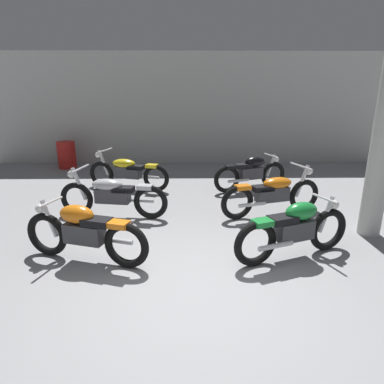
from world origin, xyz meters
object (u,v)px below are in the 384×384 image
object	(u,v)px
motorcycle_left_row_2	(128,172)
oil_drum	(67,155)
motorcycle_right_row_0	(295,228)
motorcycle_right_row_1	(273,193)
motorcycle_left_row_0	(84,232)
motorcycle_right_row_2	(251,172)
motorcycle_left_row_1	(112,195)
support_pillar	(383,141)

from	to	relation	value
motorcycle_left_row_2	oil_drum	bearing A→B (deg)	133.83
motorcycle_right_row_0	motorcycle_right_row_1	distance (m)	1.76
motorcycle_left_row_0	motorcycle_right_row_2	xyz separation A→B (m)	(3.06, 3.55, 0.00)
motorcycle_left_row_0	oil_drum	xyz separation A→B (m)	(-2.38, 6.17, -0.03)
motorcycle_right_row_0	oil_drum	xyz separation A→B (m)	(-5.42, 6.11, -0.03)
motorcycle_right_row_2	oil_drum	xyz separation A→B (m)	(-5.44, 2.62, -0.03)
motorcycle_right_row_1	oil_drum	size ratio (longest dim) A/B	2.48
motorcycle_left_row_1	motorcycle_right_row_0	xyz separation A→B (m)	(3.01, -1.71, 0.01)
oil_drum	support_pillar	bearing A→B (deg)	-37.11
motorcycle_left_row_1	oil_drum	distance (m)	5.02
motorcycle_left_row_1	motorcycle_left_row_0	bearing A→B (deg)	-90.63
motorcycle_right_row_2	oil_drum	distance (m)	6.04
motorcycle_left_row_2	motorcycle_right_row_1	distance (m)	3.69
motorcycle_right_row_1	motorcycle_left_row_1	bearing A→B (deg)	-179.15
motorcycle_right_row_1	motorcycle_right_row_2	bearing A→B (deg)	93.21
motorcycle_left_row_0	motorcycle_right_row_2	size ratio (longest dim) A/B	1.01
support_pillar	oil_drum	bearing A→B (deg)	142.89
motorcycle_right_row_0	oil_drum	bearing A→B (deg)	131.55
support_pillar	motorcycle_right_row_0	size ratio (longest dim) A/B	1.70
motorcycle_right_row_2	motorcycle_left_row_0	bearing A→B (deg)	-130.79
motorcycle_left_row_2	motorcycle_right_row_0	distance (m)	4.75
motorcycle_left_row_0	motorcycle_right_row_1	xyz separation A→B (m)	(3.16, 1.81, -0.01)
motorcycle_left_row_1	motorcycle_right_row_2	size ratio (longest dim) A/B	1.14
motorcycle_left_row_1	motorcycle_right_row_2	xyz separation A→B (m)	(3.04, 1.78, 0.01)
support_pillar	motorcycle_right_row_2	bearing A→B (deg)	120.18
motorcycle_left_row_0	motorcycle_left_row_1	world-z (taller)	motorcycle_left_row_1
oil_drum	motorcycle_right_row_0	bearing A→B (deg)	-48.45
motorcycle_left_row_1	motorcycle_right_row_1	bearing A→B (deg)	0.85
motorcycle_left_row_1	motorcycle_right_row_1	distance (m)	3.14
motorcycle_right_row_2	oil_drum	size ratio (longest dim) A/B	2.23
support_pillar	motorcycle_left_row_2	xyz separation A→B (m)	(-4.62, 2.82, -1.15)
support_pillar	motorcycle_right_row_1	distance (m)	2.08
support_pillar	motorcycle_left_row_2	bearing A→B (deg)	148.59
oil_drum	motorcycle_left_row_1	bearing A→B (deg)	-61.39
motorcycle_left_row_2	motorcycle_right_row_2	distance (m)	3.08
motorcycle_left_row_2	support_pillar	bearing A→B (deg)	-31.41
motorcycle_right_row_0	motorcycle_right_row_2	xyz separation A→B (m)	(0.03, 3.49, 0.00)
motorcycle_left_row_1	motorcycle_right_row_0	world-z (taller)	motorcycle_left_row_1
support_pillar	motorcycle_left_row_2	distance (m)	5.54
motorcycle_left_row_2	oil_drum	world-z (taller)	motorcycle_left_row_2
motorcycle_left_row_2	motorcycle_right_row_2	size ratio (longest dim) A/B	1.11
motorcycle_left_row_0	oil_drum	world-z (taller)	motorcycle_left_row_0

